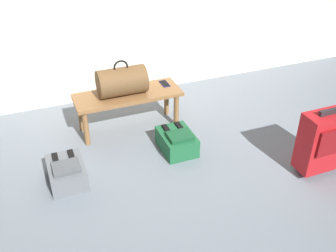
{
  "coord_description": "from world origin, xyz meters",
  "views": [
    {
      "loc": [
        -1.09,
        -2.34,
        2.08
      ],
      "look_at": [
        -0.03,
        0.35,
        0.25
      ],
      "focal_mm": 41.99,
      "sensor_mm": 36.0,
      "label": 1
    }
  ],
  "objects_px": {
    "duffel_bag_brown": "(122,81)",
    "suitcase_upright_red": "(325,140)",
    "backpack_green": "(177,141)",
    "bench": "(128,99)",
    "cell_phone": "(165,84)",
    "backpack_grey": "(67,172)"
  },
  "relations": [
    {
      "from": "duffel_bag_brown",
      "to": "suitcase_upright_red",
      "type": "height_order",
      "value": "duffel_bag_brown"
    },
    {
      "from": "duffel_bag_brown",
      "to": "backpack_green",
      "type": "height_order",
      "value": "duffel_bag_brown"
    },
    {
      "from": "bench",
      "to": "cell_phone",
      "type": "distance_m",
      "value": 0.4
    },
    {
      "from": "duffel_bag_brown",
      "to": "suitcase_upright_red",
      "type": "xyz_separation_m",
      "value": [
        1.32,
        -1.22,
        -0.21
      ]
    },
    {
      "from": "bench",
      "to": "suitcase_upright_red",
      "type": "xyz_separation_m",
      "value": [
        1.28,
        -1.22,
        -0.02
      ]
    },
    {
      "from": "duffel_bag_brown",
      "to": "backpack_green",
      "type": "xyz_separation_m",
      "value": [
        0.34,
        -0.51,
        -0.42
      ]
    },
    {
      "from": "duffel_bag_brown",
      "to": "backpack_grey",
      "type": "xyz_separation_m",
      "value": [
        -0.65,
        -0.6,
        -0.42
      ]
    },
    {
      "from": "duffel_bag_brown",
      "to": "cell_phone",
      "type": "xyz_separation_m",
      "value": [
        0.44,
        0.06,
        -0.13
      ]
    },
    {
      "from": "backpack_green",
      "to": "cell_phone",
      "type": "bearing_deg",
      "value": 79.89
    },
    {
      "from": "backpack_green",
      "to": "bench",
      "type": "bearing_deg",
      "value": 119.42
    },
    {
      "from": "cell_phone",
      "to": "backpack_grey",
      "type": "distance_m",
      "value": 1.3
    },
    {
      "from": "bench",
      "to": "suitcase_upright_red",
      "type": "bearing_deg",
      "value": -43.7
    },
    {
      "from": "bench",
      "to": "backpack_grey",
      "type": "distance_m",
      "value": 0.95
    },
    {
      "from": "cell_phone",
      "to": "backpack_grey",
      "type": "height_order",
      "value": "cell_phone"
    },
    {
      "from": "duffel_bag_brown",
      "to": "suitcase_upright_red",
      "type": "distance_m",
      "value": 1.81
    },
    {
      "from": "bench",
      "to": "backpack_green",
      "type": "distance_m",
      "value": 0.63
    },
    {
      "from": "duffel_bag_brown",
      "to": "backpack_green",
      "type": "bearing_deg",
      "value": -56.74
    },
    {
      "from": "duffel_bag_brown",
      "to": "cell_phone",
      "type": "bearing_deg",
      "value": 7.32
    },
    {
      "from": "bench",
      "to": "suitcase_upright_red",
      "type": "relative_size",
      "value": 1.69
    },
    {
      "from": "duffel_bag_brown",
      "to": "cell_phone",
      "type": "distance_m",
      "value": 0.46
    },
    {
      "from": "suitcase_upright_red",
      "to": "backpack_grey",
      "type": "bearing_deg",
      "value": 162.43
    },
    {
      "from": "bench",
      "to": "backpack_grey",
      "type": "bearing_deg",
      "value": -139.49
    }
  ]
}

